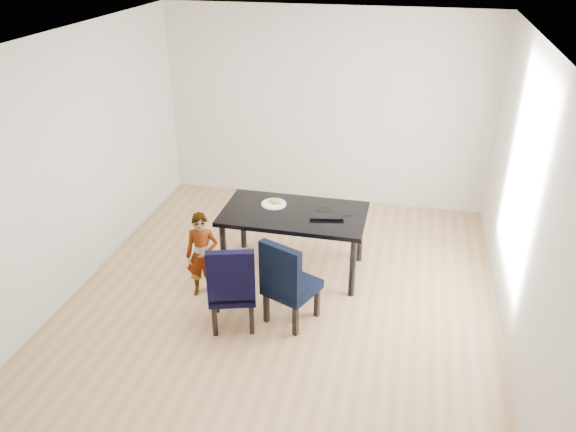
% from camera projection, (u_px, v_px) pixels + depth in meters
% --- Properties ---
extents(floor, '(4.50, 5.00, 0.01)m').
position_uv_depth(floor, '(284.00, 293.00, 6.14)').
color(floor, tan).
rests_on(floor, ground).
extents(ceiling, '(4.50, 5.00, 0.01)m').
position_uv_depth(ceiling, '(283.00, 38.00, 4.90)').
color(ceiling, white).
rests_on(ceiling, wall_back).
extents(wall_back, '(4.50, 0.01, 2.70)m').
position_uv_depth(wall_back, '(325.00, 109.00, 7.69)').
color(wall_back, silver).
rests_on(wall_back, ground).
extents(wall_front, '(4.50, 0.01, 2.70)m').
position_uv_depth(wall_front, '(187.00, 344.00, 3.35)').
color(wall_front, silver).
rests_on(wall_front, ground).
extents(wall_left, '(0.01, 5.00, 2.70)m').
position_uv_depth(wall_left, '(78.00, 161.00, 5.97)').
color(wall_left, silver).
rests_on(wall_left, ground).
extents(wall_right, '(0.01, 5.00, 2.70)m').
position_uv_depth(wall_right, '(526.00, 202.00, 5.08)').
color(wall_right, silver).
rests_on(wall_right, ground).
extents(dining_table, '(1.60, 0.90, 0.75)m').
position_uv_depth(dining_table, '(294.00, 241.00, 6.40)').
color(dining_table, black).
rests_on(dining_table, floor).
extents(chair_left, '(0.57, 0.58, 0.94)m').
position_uv_depth(chair_left, '(232.00, 283.00, 5.48)').
color(chair_left, black).
rests_on(chair_left, floor).
extents(chair_right, '(0.60, 0.61, 0.94)m').
position_uv_depth(chair_right, '(292.00, 280.00, 5.53)').
color(chair_right, black).
rests_on(chair_right, floor).
extents(child, '(0.39, 0.30, 0.97)m').
position_uv_depth(child, '(202.00, 255.00, 5.92)').
color(child, '#DE4E12').
rests_on(child, floor).
extents(plate, '(0.35, 0.35, 0.02)m').
position_uv_depth(plate, '(274.00, 204.00, 6.39)').
color(plate, white).
rests_on(plate, dining_table).
extents(sandwich, '(0.16, 0.10, 0.06)m').
position_uv_depth(sandwich, '(275.00, 201.00, 6.37)').
color(sandwich, '#C28645').
rests_on(sandwich, plate).
extents(laptop, '(0.41, 0.30, 0.03)m').
position_uv_depth(laptop, '(327.00, 214.00, 6.15)').
color(laptop, black).
rests_on(laptop, dining_table).
extents(cable_tangle, '(0.18, 0.18, 0.01)m').
position_uv_depth(cable_tangle, '(326.00, 215.00, 6.16)').
color(cable_tangle, black).
rests_on(cable_tangle, dining_table).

